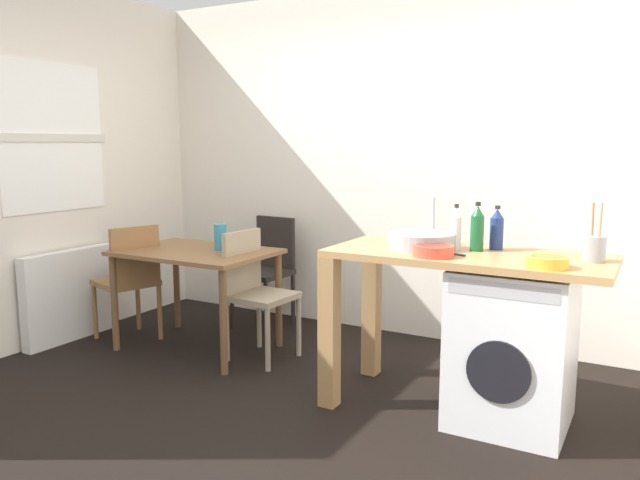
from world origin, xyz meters
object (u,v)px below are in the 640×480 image
chair_opposite (254,287)px  colander (547,261)px  utensil_crock (595,248)px  dining_table (196,263)px  bottle_tall_green (456,229)px  washing_machine (512,346)px  vase (220,237)px  chair_spare_by_wall (268,265)px  bottle_squat_brown (477,229)px  mixing_bowl (433,250)px  bottle_clear_small (497,230)px  chair_person_seat (130,277)px

chair_opposite → colander: colander is taller
chair_opposite → utensil_crock: bearing=90.1°
dining_table → bottle_tall_green: bearing=-2.3°
washing_machine → vase: bearing=173.8°
chair_spare_by_wall → colander: size_ratio=4.50×
chair_spare_by_wall → utensil_crock: utensil_crock is taller
chair_opposite → vase: size_ratio=4.72×
bottle_tall_green → colander: (0.54, -0.28, -0.09)m
bottle_squat_brown → mixing_bowl: 0.33m
dining_table → chair_spare_by_wall: 0.79m
bottle_clear_small → chair_opposite: bearing=179.7°
chair_opposite → colander: size_ratio=4.50×
bottle_clear_small → colander: (0.34, -0.40, -0.08)m
dining_table → utensil_crock: utensil_crock is taller
bottle_clear_small → vase: size_ratio=1.30×
chair_opposite → chair_spare_by_wall: 0.81m
washing_machine → vase: 2.20m
washing_machine → colander: 0.59m
colander → bottle_tall_green: bearing=152.8°
chair_spare_by_wall → washing_machine: chair_spare_by_wall is taller
vase → dining_table: bearing=-146.3°
chair_person_seat → bottle_clear_small: bottle_clear_small is taller
chair_spare_by_wall → washing_machine: bearing=162.3°
chair_person_seat → washing_machine: size_ratio=1.05×
bottle_squat_brown → vase: bearing=175.3°
chair_opposite → bottle_clear_small: bearing=93.3°
chair_spare_by_wall → colander: bearing=159.5°
bottle_squat_brown → utensil_crock: bearing=-2.4°
chair_person_seat → chair_opposite: 1.04m
bottle_tall_green → dining_table: bearing=177.7°
bottle_tall_green → utensil_crock: size_ratio=0.86×
bottle_tall_green → colander: bearing=-27.2°
bottle_clear_small → vase: 2.01m
utensil_crock → washing_machine: bearing=-171.9°
dining_table → mixing_bowl: size_ratio=5.06×
dining_table → chair_opposite: bearing=6.6°
mixing_bowl → utensil_crock: 0.80m
dining_table → bottle_tall_green: 1.99m
washing_machine → bottle_clear_small: size_ratio=3.48×
bottle_clear_small → chair_spare_by_wall: bearing=160.3°
chair_spare_by_wall → bottle_squat_brown: bearing=161.8°
chair_person_seat → mixing_bowl: mixing_bowl is taller
bottle_squat_brown → colander: bearing=-35.0°
dining_table → washing_machine: (2.30, -0.14, -0.21)m
colander → chair_spare_by_wall: bearing=154.7°
bottle_tall_green → chair_opposite: bearing=174.9°
chair_spare_by_wall → bottle_tall_green: (1.84, -0.85, 0.53)m
bottle_clear_small → colander: bearing=-49.5°
chair_person_seat → chair_spare_by_wall: same height
vase → chair_opposite: bearing=-7.9°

